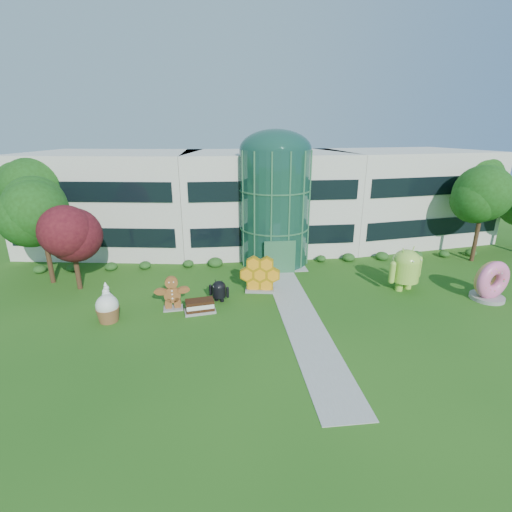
{
  "coord_description": "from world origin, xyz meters",
  "views": [
    {
      "loc": [
        -5.18,
        -19.48,
        11.38
      ],
      "look_at": [
        -2.3,
        6.0,
        2.6
      ],
      "focal_mm": 26.0,
      "sensor_mm": 36.0,
      "label": 1
    }
  ],
  "objects_px": {
    "android_green": "(406,267)",
    "donut": "(491,280)",
    "android_black": "(219,289)",
    "gingerbread": "(172,293)"
  },
  "relations": [
    {
      "from": "android_green",
      "to": "donut",
      "type": "relative_size",
      "value": 1.25
    },
    {
      "from": "android_green",
      "to": "donut",
      "type": "distance_m",
      "value": 5.56
    },
    {
      "from": "android_black",
      "to": "donut",
      "type": "relative_size",
      "value": 0.6
    },
    {
      "from": "android_black",
      "to": "donut",
      "type": "height_order",
      "value": "donut"
    },
    {
      "from": "donut",
      "to": "gingerbread",
      "type": "xyz_separation_m",
      "value": [
        -21.9,
        0.95,
        -0.28
      ]
    },
    {
      "from": "android_green",
      "to": "android_black",
      "type": "height_order",
      "value": "android_green"
    },
    {
      "from": "gingerbread",
      "to": "android_black",
      "type": "bearing_deg",
      "value": 10.31
    },
    {
      "from": "android_black",
      "to": "gingerbread",
      "type": "bearing_deg",
      "value": -139.96
    },
    {
      "from": "android_green",
      "to": "gingerbread",
      "type": "relative_size",
      "value": 1.42
    },
    {
      "from": "donut",
      "to": "gingerbread",
      "type": "relative_size",
      "value": 1.14
    }
  ]
}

